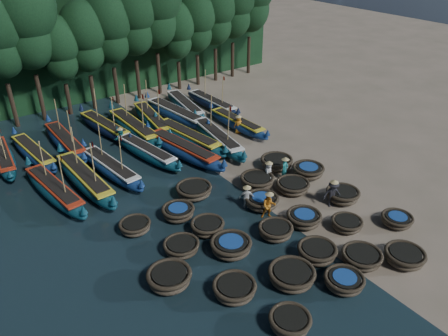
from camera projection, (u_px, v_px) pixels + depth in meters
ground at (249, 195)px, 27.93m from camera, size 120.00×120.00×0.00m
foliage_wall at (96, 43)px, 41.89m from camera, size 40.00×3.00×10.00m
coracle_1 at (290, 322)px, 18.62m from camera, size 2.00×2.00×0.75m
coracle_2 at (344, 281)px, 20.76m from camera, size 2.36×2.36×0.69m
coracle_3 at (362, 257)px, 22.22m from camera, size 2.45×2.45×0.70m
coracle_4 at (405, 256)px, 22.24m from camera, size 2.47×2.47×0.74m
coracle_5 at (234, 289)px, 20.28m from camera, size 2.09×2.09×0.75m
coracle_6 at (292, 275)px, 21.00m from camera, size 2.85×2.85×0.80m
coracle_7 at (317, 252)px, 22.47m from camera, size 2.49×2.49×0.80m
coracle_8 at (347, 224)px, 24.70m from camera, size 2.09×2.09×0.65m
coracle_9 at (397, 220)px, 25.05m from camera, size 1.90×1.90×0.63m
coracle_10 at (169, 278)px, 20.84m from camera, size 2.56×2.56×0.84m
coracle_11 at (231, 246)px, 22.88m from camera, size 2.42×2.42×0.81m
coracle_12 at (276, 231)px, 24.07m from camera, size 2.15×2.15×0.75m
coracle_13 at (304, 218)px, 25.03m from camera, size 2.28×2.28×0.78m
coracle_14 at (343, 195)px, 27.14m from camera, size 2.54×2.54×0.79m
coracle_15 at (181, 247)px, 22.98m from camera, size 2.32×2.32×0.65m
coracle_16 at (208, 227)px, 24.41m from camera, size 1.93×1.93×0.73m
coracle_17 at (262, 201)px, 26.54m from camera, size 2.33×2.33×0.78m
coracle_18 at (293, 186)px, 28.14m from camera, size 2.38×2.38×0.72m
coracle_19 at (308, 171)px, 29.76m from camera, size 2.61×2.61×0.80m
coracle_20 at (135, 226)px, 24.49m from camera, size 2.18×2.18×0.67m
coracle_21 at (178, 212)px, 25.58m from camera, size 2.14×2.14×0.76m
coracle_22 at (194, 190)px, 27.63m from camera, size 2.59×2.59×0.78m
coracle_23 at (257, 181)px, 28.52m from camera, size 2.26×2.26×0.85m
coracle_24 at (277, 162)px, 30.76m from camera, size 2.30×2.30×0.81m
long_boat_1 at (55, 190)px, 27.41m from camera, size 2.42×8.33×3.56m
long_boat_2 at (85, 179)px, 28.56m from camera, size 1.90×9.03×3.84m
long_boat_3 at (111, 168)px, 29.92m from camera, size 2.29×8.10×3.46m
long_boat_4 at (147, 152)px, 32.03m from camera, size 2.55×7.88×1.40m
long_boat_5 at (183, 149)px, 32.18m from camera, size 2.91×8.90×1.58m
long_boat_6 at (188, 137)px, 34.00m from camera, size 2.66×8.79×1.56m
long_boat_7 at (217, 138)px, 33.88m from camera, size 2.80×8.68×3.73m
long_boat_8 at (237, 123)px, 36.53m from camera, size 1.59×7.80×1.37m
long_boat_9 at (3, 157)px, 31.28m from camera, size 1.97×7.63×3.25m
long_boat_10 at (34, 153)px, 31.90m from camera, size 2.13×7.83×1.38m
long_boat_11 at (65, 141)px, 33.43m from camera, size 1.49×8.53×3.62m
long_boat_12 at (105, 127)px, 35.84m from camera, size 2.40×8.18×3.50m
long_boat_13 at (134, 127)px, 35.58m from camera, size 1.61×9.13×3.88m
long_boat_14 at (152, 119)px, 37.05m from camera, size 2.71×8.58×3.68m
long_boat_15 at (176, 114)px, 38.07m from camera, size 2.59×9.13×1.62m
long_boat_16 at (185, 106)px, 39.82m from camera, size 2.84×8.42×1.50m
long_boat_17 at (212, 103)px, 40.44m from camera, size 1.63×8.06×3.42m
fisherman_0 at (269, 171)px, 28.93m from camera, size 0.88×0.78×1.71m
fisherman_1 at (285, 167)px, 29.27m from camera, size 0.64×0.52×1.76m
fisherman_2 at (269, 205)px, 25.42m from camera, size 1.04×0.99×1.90m
fisherman_3 at (333, 193)px, 26.43m from camera, size 1.33×1.14×1.98m
fisherman_4 at (247, 196)px, 26.34m from camera, size 0.94×0.80×1.70m
fisherman_5 at (121, 137)px, 33.63m from camera, size 1.37×1.19×1.69m
fisherman_6 at (239, 124)px, 35.64m from camera, size 0.87×0.74×1.71m
tree_4 at (23, 18)px, 34.13m from camera, size 5.34×5.34×12.58m
tree_5 at (59, 48)px, 36.65m from camera, size 3.68×3.68×8.68m
tree_6 at (84, 36)px, 37.50m from camera, size 4.09×4.09×9.65m
tree_7 at (108, 24)px, 38.35m from camera, size 4.51×4.51×10.63m
tree_8 at (131, 14)px, 39.19m from camera, size 4.92×4.92×11.60m
tree_9 at (154, 3)px, 40.04m from camera, size 5.34×5.34×12.58m
tree_10 at (177, 30)px, 42.56m from camera, size 3.68×3.68×8.68m
tree_11 at (196, 20)px, 43.41m from camera, size 4.09×4.09×9.65m
tree_12 at (215, 10)px, 44.26m from camera, size 4.51×4.51×10.63m
tree_13 at (233, 1)px, 45.10m from camera, size 4.92×4.92×11.60m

